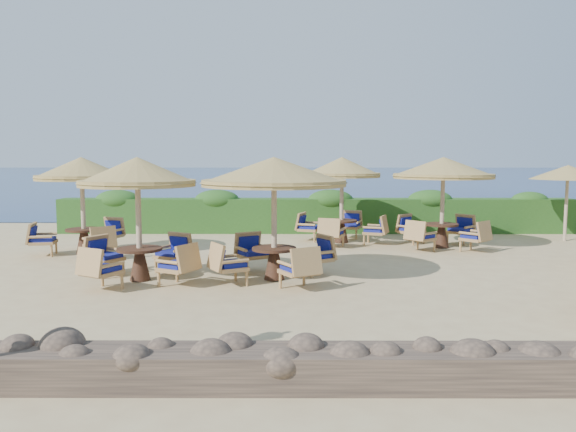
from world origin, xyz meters
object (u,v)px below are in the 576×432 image
(cafe_set_5, at_px, (443,184))
(cafe_set_0, at_px, (138,200))
(cafe_set_3, at_px, (82,188))
(cafe_set_1, at_px, (274,192))
(extra_parasol, at_px, (568,172))
(cafe_set_4, at_px, (342,188))

(cafe_set_5, bearing_deg, cafe_set_0, -149.94)
(cafe_set_0, height_order, cafe_set_3, same)
(cafe_set_1, relative_size, cafe_set_3, 1.16)
(extra_parasol, distance_m, cafe_set_3, 14.58)
(cafe_set_3, height_order, cafe_set_5, same)
(cafe_set_0, distance_m, cafe_set_1, 2.90)
(cafe_set_0, xyz_separation_m, cafe_set_3, (-2.39, 3.26, 0.09))
(cafe_set_0, distance_m, cafe_set_3, 4.04)
(extra_parasol, height_order, cafe_set_5, cafe_set_5)
(cafe_set_1, bearing_deg, cafe_set_5, 42.31)
(cafe_set_1, height_order, cafe_set_4, same)
(cafe_set_1, distance_m, cafe_set_5, 6.50)
(cafe_set_1, bearing_deg, cafe_set_0, -178.37)
(cafe_set_0, bearing_deg, cafe_set_5, 30.06)
(cafe_set_3, bearing_deg, cafe_set_4, 16.57)
(cafe_set_1, height_order, cafe_set_5, same)
(cafe_set_3, xyz_separation_m, cafe_set_4, (7.23, 2.15, -0.12))
(cafe_set_1, bearing_deg, extra_parasol, 32.10)
(extra_parasol, height_order, cafe_set_4, cafe_set_4)
(cafe_set_1, bearing_deg, cafe_set_3, 148.98)
(extra_parasol, distance_m, cafe_set_1, 10.72)
(extra_parasol, xyz_separation_m, cafe_set_1, (-9.08, -5.69, -0.26))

